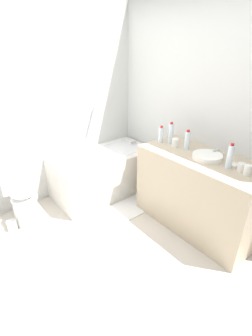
% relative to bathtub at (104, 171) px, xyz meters
% --- Properties ---
extents(ground_plane, '(4.17, 4.17, 0.00)m').
position_rel_bathtub_xyz_m(ground_plane, '(-0.84, -0.95, -0.32)').
color(ground_plane, beige).
extents(wall_back_tiled, '(3.57, 0.10, 2.52)m').
position_rel_bathtub_xyz_m(wall_back_tiled, '(-0.84, 0.41, 0.94)').
color(wall_back_tiled, silver).
rests_on(wall_back_tiled, ground_plane).
extents(wall_right_mirror, '(0.10, 3.03, 2.52)m').
position_rel_bathtub_xyz_m(wall_right_mirror, '(0.79, -0.95, 0.94)').
color(wall_right_mirror, silver).
rests_on(wall_right_mirror, ground_plane).
extents(bathtub, '(1.43, 0.72, 1.18)m').
position_rel_bathtub_xyz_m(bathtub, '(0.00, 0.00, 0.00)').
color(bathtub, white).
rests_on(bathtub, ground_plane).
extents(toilet, '(0.40, 0.51, 0.71)m').
position_rel_bathtub_xyz_m(toilet, '(-1.13, 0.02, 0.03)').
color(toilet, white).
rests_on(toilet, ground_plane).
extents(vanity_counter, '(0.63, 1.39, 0.89)m').
position_rel_bathtub_xyz_m(vanity_counter, '(0.42, -1.30, 0.12)').
color(vanity_counter, tan).
rests_on(vanity_counter, ground_plane).
extents(sink_basin, '(0.30, 0.30, 0.05)m').
position_rel_bathtub_xyz_m(sink_basin, '(0.42, -1.36, 0.59)').
color(sink_basin, white).
rests_on(sink_basin, vanity_counter).
extents(sink_faucet, '(0.11, 0.15, 0.07)m').
position_rel_bathtub_xyz_m(sink_faucet, '(0.60, -1.36, 0.59)').
color(sink_faucet, silver).
rests_on(sink_faucet, vanity_counter).
extents(water_bottle_0, '(0.06, 0.06, 0.21)m').
position_rel_bathtub_xyz_m(water_bottle_0, '(0.39, -0.71, 0.66)').
color(water_bottle_0, silver).
rests_on(water_bottle_0, vanity_counter).
extents(water_bottle_1, '(0.06, 0.06, 0.25)m').
position_rel_bathtub_xyz_m(water_bottle_1, '(0.38, -1.61, 0.68)').
color(water_bottle_1, silver).
rests_on(water_bottle_1, vanity_counter).
extents(water_bottle_2, '(0.06, 0.06, 0.23)m').
position_rel_bathtub_xyz_m(water_bottle_2, '(0.45, -1.05, 0.67)').
color(water_bottle_2, silver).
rests_on(water_bottle_2, vanity_counter).
extents(water_bottle_3, '(0.06, 0.06, 0.26)m').
position_rel_bathtub_xyz_m(water_bottle_3, '(0.46, -0.80, 0.69)').
color(water_bottle_3, silver).
rests_on(water_bottle_3, vanity_counter).
extents(drinking_glass_0, '(0.07, 0.07, 0.08)m').
position_rel_bathtub_xyz_m(drinking_glass_0, '(0.42, -1.72, 0.60)').
color(drinking_glass_0, white).
rests_on(drinking_glass_0, vanity_counter).
extents(drinking_glass_1, '(0.08, 0.08, 0.10)m').
position_rel_bathtub_xyz_m(drinking_glass_1, '(0.42, -0.92, 0.61)').
color(drinking_glass_1, white).
rests_on(drinking_glass_1, vanity_counter).
extents(drinking_glass_2, '(0.06, 0.06, 0.10)m').
position_rel_bathtub_xyz_m(drinking_glass_2, '(0.39, -1.79, 0.61)').
color(drinking_glass_2, white).
rests_on(drinking_glass_2, vanity_counter).
extents(soap_dish, '(0.09, 0.06, 0.02)m').
position_rel_bathtub_xyz_m(soap_dish, '(0.48, -1.63, 0.57)').
color(soap_dish, white).
rests_on(soap_dish, vanity_counter).
extents(bath_mat, '(0.68, 0.38, 0.01)m').
position_rel_bathtub_xyz_m(bath_mat, '(-0.05, -0.59, -0.32)').
color(bath_mat, white).
rests_on(bath_mat, ground_plane).
extents(toilet_paper_roll, '(0.11, 0.11, 0.13)m').
position_rel_bathtub_xyz_m(toilet_paper_roll, '(-1.33, -0.07, -0.26)').
color(toilet_paper_roll, white).
rests_on(toilet_paper_roll, ground_plane).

